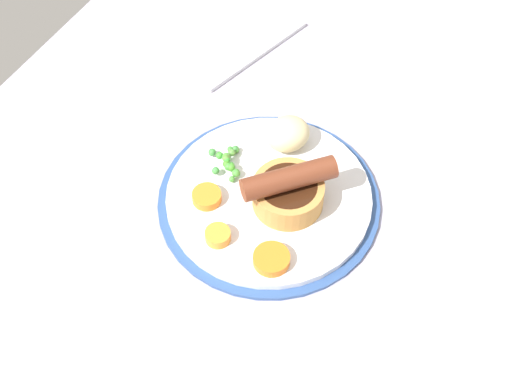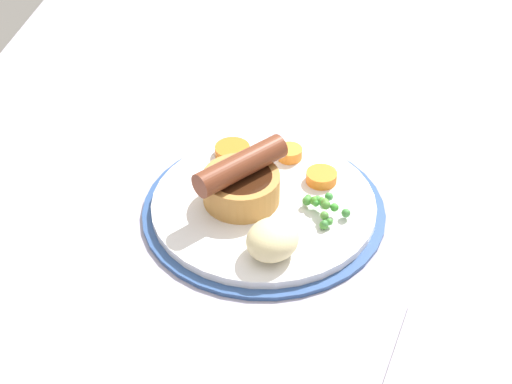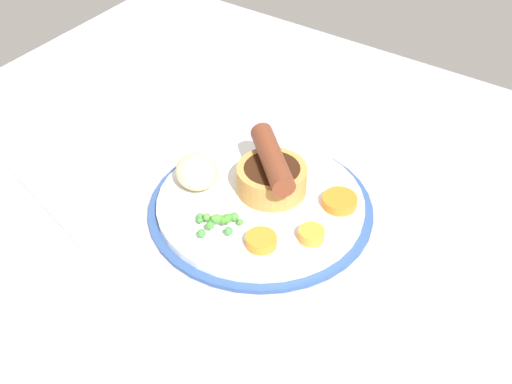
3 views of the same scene
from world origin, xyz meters
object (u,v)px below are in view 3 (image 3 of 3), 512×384
object	(u,v)px
potato_chunk_0	(197,172)
pea_pile	(217,220)
fork	(49,203)
carrot_slice_3	(261,241)
dinner_plate	(261,207)
sausage_pudding	(272,174)
carrot_slice_0	(340,201)
carrot_slice_1	(311,235)

from	to	relation	value
potato_chunk_0	pea_pile	bearing A→B (deg)	144.25
pea_pile	fork	bearing A→B (deg)	19.23
carrot_slice_3	dinner_plate	bearing A→B (deg)	-55.47
dinner_plate	sausage_pudding	size ratio (longest dim) A/B	2.69
potato_chunk_0	carrot_slice_3	xyz separation A→B (cm)	(-11.60, 4.11, -1.21)
sausage_pudding	potato_chunk_0	distance (cm)	8.57
pea_pile	sausage_pudding	bearing A→B (deg)	-98.76
sausage_pudding	carrot_slice_0	world-z (taller)	sausage_pudding
potato_chunk_0	sausage_pudding	bearing A→B (deg)	-152.44
carrot_slice_3	fork	world-z (taller)	carrot_slice_3
potato_chunk_0	carrot_slice_1	xyz separation A→B (cm)	(-15.44, 0.42, -1.16)
sausage_pudding	fork	xyz separation A→B (cm)	(20.33, 15.11, -3.44)
sausage_pudding	potato_chunk_0	world-z (taller)	sausage_pudding
potato_chunk_0	dinner_plate	bearing A→B (deg)	-167.92
potato_chunk_0	carrot_slice_0	size ratio (longest dim) A/B	1.37
pea_pile	carrot_slice_0	bearing A→B (deg)	-130.46
potato_chunk_0	carrot_slice_0	distance (cm)	16.40
dinner_plate	fork	world-z (taller)	dinner_plate
pea_pile	potato_chunk_0	size ratio (longest dim) A/B	0.92
carrot_slice_1	fork	world-z (taller)	carrot_slice_1
pea_pile	carrot_slice_0	distance (cm)	13.80
sausage_pudding	carrot_slice_1	bearing A→B (deg)	-166.45
carrot_slice_0	carrot_slice_3	distance (cm)	10.72
sausage_pudding	fork	size ratio (longest dim) A/B	0.52
pea_pile	fork	world-z (taller)	pea_pile
sausage_pudding	carrot_slice_3	xyz separation A→B (cm)	(-4.01, 8.07, -1.77)
sausage_pudding	carrot_slice_1	xyz separation A→B (cm)	(-7.86, 4.37, -1.72)
dinner_plate	carrot_slice_3	bearing A→B (deg)	124.53
fork	carrot_slice_0	bearing A→B (deg)	-132.38
dinner_plate	sausage_pudding	bearing A→B (deg)	-88.56
pea_pile	carrot_slice_3	distance (cm)	5.35
sausage_pudding	carrot_slice_3	distance (cm)	9.19
carrot_slice_0	carrot_slice_3	bearing A→B (deg)	70.22
dinner_plate	potato_chunk_0	distance (cm)	8.24
dinner_plate	potato_chunk_0	world-z (taller)	potato_chunk_0
fork	sausage_pudding	bearing A→B (deg)	-127.23
dinner_plate	pea_pile	size ratio (longest dim) A/B	5.12
dinner_plate	potato_chunk_0	bearing A→B (deg)	12.08
sausage_pudding	carrot_slice_0	size ratio (longest dim) A/B	2.40
fork	potato_chunk_0	bearing A→B (deg)	-122.67
sausage_pudding	pea_pile	bearing A→B (deg)	123.90
carrot_slice_1	pea_pile	bearing A→B (deg)	24.12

